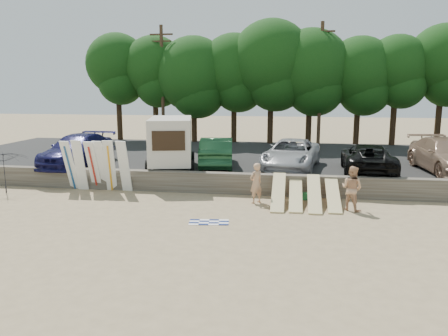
{
  "coord_description": "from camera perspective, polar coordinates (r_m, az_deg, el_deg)",
  "views": [
    {
      "loc": [
        0.08,
        -17.28,
        5.04
      ],
      "look_at": [
        -3.11,
        3.0,
        1.23
      ],
      "focal_mm": 35.0,
      "sensor_mm": 36.0,
      "label": 1
    }
  ],
  "objects": [
    {
      "name": "car_3",
      "position": [
        23.57,
        18.26,
        1.2
      ],
      "size": [
        2.78,
        5.51,
        1.5
      ],
      "primitive_type": "imported",
      "rotation": [
        0.0,
        0.0,
        3.09
      ],
      "color": "black",
      "rests_on": "parking_lot"
    },
    {
      "name": "treeline",
      "position": [
        34.75,
        7.9,
        12.85
      ],
      "size": [
        33.49,
        6.38,
        9.47
      ],
      "color": "#382616",
      "rests_on": "parking_lot"
    },
    {
      "name": "beachgoer_a",
      "position": [
        19.22,
        4.2,
        -1.98
      ],
      "size": [
        0.77,
        0.76,
        1.79
      ],
      "primitive_type": "imported",
      "rotation": [
        0.0,
        0.0,
        3.91
      ],
      "color": "tan",
      "rests_on": "ground"
    },
    {
      "name": "beach_umbrella",
      "position": [
        23.45,
        -26.68,
        -0.51
      ],
      "size": [
        2.37,
        2.41,
        2.03
      ],
      "primitive_type": "imported",
      "rotation": [
        0.0,
        0.0,
        3.21
      ],
      "color": "black",
      "rests_on": "ground"
    },
    {
      "name": "gear_bag",
      "position": [
        20.07,
        13.85,
        -4.03
      ],
      "size": [
        0.34,
        0.29,
        0.22
      ],
      "primitive_type": "cube",
      "rotation": [
        0.0,
        0.0,
        0.16
      ],
      "color": "#DF4C1A",
      "rests_on": "ground"
    },
    {
      "name": "surfboard_upright_1",
      "position": [
        22.53,
        -18.31,
        0.34
      ],
      "size": [
        0.5,
        0.65,
        2.55
      ],
      "primitive_type": "cube",
      "rotation": [
        0.23,
        0.0,
        -0.0
      ],
      "color": "white",
      "rests_on": "ground"
    },
    {
      "name": "surfboard_upright_5",
      "position": [
        21.63,
        -12.92,
        0.2
      ],
      "size": [
        0.53,
        0.69,
        2.54
      ],
      "primitive_type": "cube",
      "rotation": [
        0.24,
        0.0,
        -0.05
      ],
      "color": "white",
      "rests_on": "ground"
    },
    {
      "name": "surfboard_upright_3",
      "position": [
        22.19,
        -15.67,
        0.29
      ],
      "size": [
        0.61,
        0.84,
        2.52
      ],
      "primitive_type": "cube",
      "rotation": [
        0.28,
        0.0,
        -0.15
      ],
      "color": "white",
      "rests_on": "ground"
    },
    {
      "name": "beachgoer_b",
      "position": [
        18.79,
        16.36,
        -2.56
      ],
      "size": [
        1.15,
        1.1,
        1.87
      ],
      "primitive_type": "imported",
      "rotation": [
        0.0,
        0.0,
        2.54
      ],
      "color": "tan",
      "rests_on": "ground"
    },
    {
      "name": "ground",
      "position": [
        18.0,
        8.38,
        -5.87
      ],
      "size": [
        120.0,
        120.0,
        0.0
      ],
      "primitive_type": "plane",
      "color": "tan",
      "rests_on": "ground"
    },
    {
      "name": "car_0",
      "position": [
        25.86,
        -18.57,
        2.23
      ],
      "size": [
        2.49,
        5.99,
        1.73
      ],
      "primitive_type": "imported",
      "rotation": [
        0.0,
        0.0,
        -0.01
      ],
      "color": "#16154B",
      "rests_on": "parking_lot"
    },
    {
      "name": "surfboard_upright_2",
      "position": [
        22.32,
        -16.73,
        0.27
      ],
      "size": [
        0.51,
        0.86,
        2.49
      ],
      "primitive_type": "cube",
      "rotation": [
        0.31,
        0.0,
        -0.02
      ],
      "color": "white",
      "rests_on": "ground"
    },
    {
      "name": "utility_poles",
      "position": [
        33.34,
        12.48,
        10.93
      ],
      "size": [
        25.8,
        0.26,
        9.0
      ],
      "color": "#473321",
      "rests_on": "parking_lot"
    },
    {
      "name": "surfboard_upright_0",
      "position": [
        22.78,
        -19.49,
        0.32
      ],
      "size": [
        0.58,
        0.86,
        2.5
      ],
      "primitive_type": "cube",
      "rotation": [
        0.3,
        0.0,
        -0.1
      ],
      "color": "white",
      "rests_on": "ground"
    },
    {
      "name": "surfboard_low_0",
      "position": [
        19.13,
        7.11,
        -3.09
      ],
      "size": [
        0.56,
        2.82,
        1.14
      ],
      "primitive_type": "cube",
      "rotation": [
        0.37,
        0.0,
        0.0
      ],
      "color": "beige",
      "rests_on": "ground"
    },
    {
      "name": "car_1",
      "position": [
        24.13,
        -0.96,
        2.1
      ],
      "size": [
        2.41,
        5.14,
        1.63
      ],
      "primitive_type": "imported",
      "rotation": [
        0.0,
        0.0,
        3.28
      ],
      "color": "#174022",
      "rests_on": "parking_lot"
    },
    {
      "name": "surfboard_low_3",
      "position": [
        19.46,
        14.03,
        -3.3
      ],
      "size": [
        0.56,
        2.87,
        1.01
      ],
      "primitive_type": "cube",
      "rotation": [
        0.32,
        0.0,
        0.0
      ],
      "color": "beige",
      "rests_on": "ground"
    },
    {
      "name": "cooler",
      "position": [
        20.22,
        10.29,
        -3.64
      ],
      "size": [
        0.44,
        0.38,
        0.32
      ],
      "primitive_type": "cube",
      "rotation": [
        0.0,
        0.0,
        0.25
      ],
      "color": "#238345",
      "rests_on": "ground"
    },
    {
      "name": "beach_towel",
      "position": [
        16.67,
        -1.98,
        -7.08
      ],
      "size": [
        1.68,
        1.68,
        0.0
      ],
      "primitive_type": "plane",
      "rotation": [
        0.0,
        0.0,
        0.13
      ],
      "color": "white",
      "rests_on": "ground"
    },
    {
      "name": "box_trailer",
      "position": [
        23.63,
        -6.93,
        3.61
      ],
      "size": [
        3.18,
        4.66,
        2.74
      ],
      "rotation": [
        0.0,
        0.0,
        0.22
      ],
      "color": "beige",
      "rests_on": "parking_lot"
    },
    {
      "name": "car_4",
      "position": [
        25.3,
        27.1,
        1.46
      ],
      "size": [
        3.03,
        6.22,
        1.74
      ],
      "primitive_type": "imported",
      "rotation": [
        0.0,
        0.0,
        0.1
      ],
      "color": "#96765F",
      "rests_on": "parking_lot"
    },
    {
      "name": "surfboard_low_1",
      "position": [
        19.29,
        9.35,
        -3.44
      ],
      "size": [
        0.56,
        2.91,
        0.87
      ],
      "primitive_type": "cube",
      "rotation": [
        0.27,
        0.0,
        0.0
      ],
      "color": "beige",
      "rests_on": "ground"
    },
    {
      "name": "surfboard_upright_4",
      "position": [
        21.97,
        -14.69,
        0.28
      ],
      "size": [
        0.59,
        0.7,
        2.55
      ],
      "primitive_type": "cube",
      "rotation": [
        0.22,
        0.0,
        0.16
      ],
      "color": "white",
      "rests_on": "ground"
    },
    {
      "name": "car_2",
      "position": [
        23.81,
        8.78,
        1.8
      ],
      "size": [
        3.47,
        6.02,
        1.58
      ],
      "primitive_type": "imported",
      "rotation": [
        0.0,
        0.0,
        -0.16
      ],
      "color": "#B1B1B6",
      "rests_on": "parking_lot"
    },
    {
      "name": "parking_lot",
      "position": [
        28.18,
        8.66,
        0.8
      ],
      "size": [
        44.0,
        14.5,
        0.7
      ],
      "primitive_type": "cube",
      "color": "#282828",
      "rests_on": "ground"
    },
    {
      "name": "surfboard_low_2",
      "position": [
        19.16,
        11.69,
        -3.26
      ],
      "size": [
        0.56,
        2.84,
        1.11
      ],
      "primitive_type": "cube",
      "rotation": [
        0.36,
        0.0,
        0.0
      ],
      "color": "beige",
      "rests_on": "ground"
    },
    {
      "name": "seawall",
      "position": [
        20.79,
        8.52,
        -2.23
      ],
      "size": [
        44.0,
        0.5,
        1.0
      ],
      "primitive_type": "cube",
      "color": "#6B6356",
      "rests_on": "ground"
    }
  ]
}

